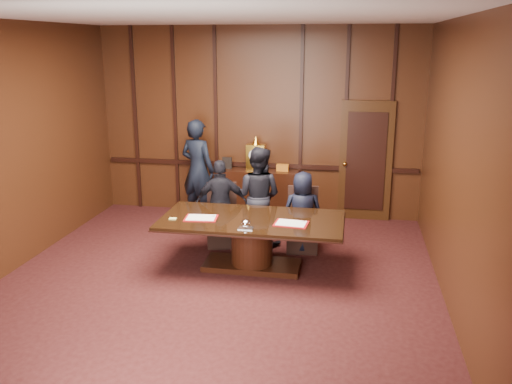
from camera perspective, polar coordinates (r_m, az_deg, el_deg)
room at (r=6.90m, az=-4.10°, el=3.18°), size 7.00×7.04×3.50m
sideboard at (r=10.18m, az=-0.02°, el=0.06°), size 1.60×0.45×1.54m
conference_table at (r=7.83m, az=-0.42°, el=-4.54°), size 2.62×1.32×0.76m
folder_left at (r=7.78m, az=-5.80°, el=-2.73°), size 0.49×0.37×0.02m
folder_right at (r=7.52m, az=3.73°, el=-3.32°), size 0.49×0.37×0.02m
inkstand at (r=7.31m, az=-1.08°, el=-3.48°), size 0.20×0.14×0.12m
notepad at (r=7.80m, az=-8.76°, el=-2.79°), size 0.10×0.07×0.01m
chair_left at (r=8.84m, az=-3.56°, el=-3.68°), size 0.58×0.58×0.99m
chair_right at (r=8.64m, az=4.90°, el=-4.18°), size 0.52×0.52×0.99m
signatory_left at (r=8.64m, az=-3.69°, el=-1.25°), size 0.89×0.55×1.42m
signatory_right at (r=8.45m, az=4.92°, el=-2.13°), size 0.69×0.51×1.28m
witness_left at (r=10.02m, az=-6.15°, el=2.36°), size 0.79×0.65×1.86m
witness_right at (r=8.71m, az=0.21°, el=-0.42°), size 0.90×0.76×1.61m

